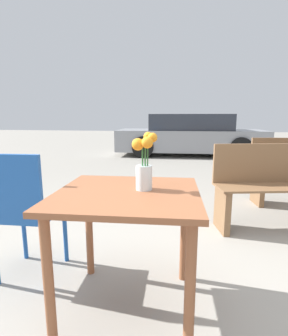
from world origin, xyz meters
TOP-DOWN VIEW (x-y plane):
  - ground_plane at (0.00, 0.00)m, footprint 40.00×40.00m
  - table_front at (0.00, -0.00)m, footprint 0.82×0.78m
  - flower_vase at (0.08, 0.05)m, footprint 0.14×0.13m
  - cafe_chair at (-0.75, 0.16)m, footprint 0.41×0.41m
  - bench_middle at (1.33, 1.41)m, footprint 1.50×0.65m
  - parked_car at (0.42, 6.61)m, footprint 4.28×1.82m

SIDE VIEW (x-z plane):
  - ground_plane at x=0.00m, z-range 0.00..0.00m
  - bench_middle at x=1.33m, z-range 0.03..0.88m
  - cafe_chair at x=-0.75m, z-range 0.07..0.97m
  - parked_car at x=0.42m, z-range -0.02..1.18m
  - table_front at x=0.00m, z-range 0.24..0.95m
  - flower_vase at x=0.08m, z-range 0.69..1.01m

